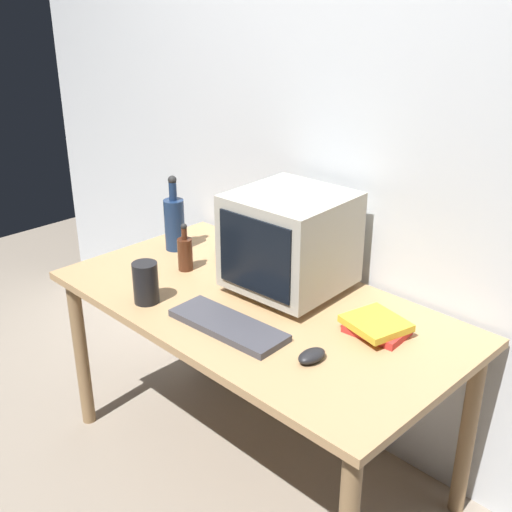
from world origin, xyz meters
TOP-DOWN VIEW (x-y plane):
  - ground_plane at (0.00, 0.00)m, footprint 6.00×6.00m
  - back_wall at (0.00, 0.46)m, footprint 4.00×0.08m
  - desk at (0.00, 0.00)m, footprint 1.50×0.79m
  - crt_monitor at (0.02, 0.16)m, footprint 0.40×0.41m
  - keyboard at (0.07, -0.20)m, footprint 0.43×0.17m
  - computer_mouse at (0.39, -0.15)m, footprint 0.07×0.10m
  - bottle_tall at (-0.59, 0.10)m, footprint 0.08×0.08m
  - bottle_short at (-0.39, -0.00)m, footprint 0.06×0.06m
  - book_stack at (0.43, 0.12)m, footprint 0.22×0.21m
  - cd_spindle at (-0.37, 0.21)m, footprint 0.12×0.12m
  - metal_canister at (-0.28, -0.27)m, footprint 0.09×0.09m

SIDE VIEW (x-z plane):
  - ground_plane at x=0.00m, z-range 0.00..0.00m
  - desk at x=0.00m, z-range 0.27..0.98m
  - keyboard at x=0.07m, z-range 0.71..0.74m
  - computer_mouse at x=0.39m, z-range 0.71..0.75m
  - cd_spindle at x=-0.37m, z-range 0.71..0.76m
  - book_stack at x=0.43m, z-range 0.71..0.76m
  - bottle_short at x=-0.39m, z-range 0.69..0.88m
  - metal_canister at x=-0.28m, z-range 0.71..0.86m
  - bottle_tall at x=-0.59m, z-range 0.67..0.99m
  - crt_monitor at x=0.02m, z-range 0.72..1.09m
  - back_wall at x=0.00m, z-range 0.00..2.50m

